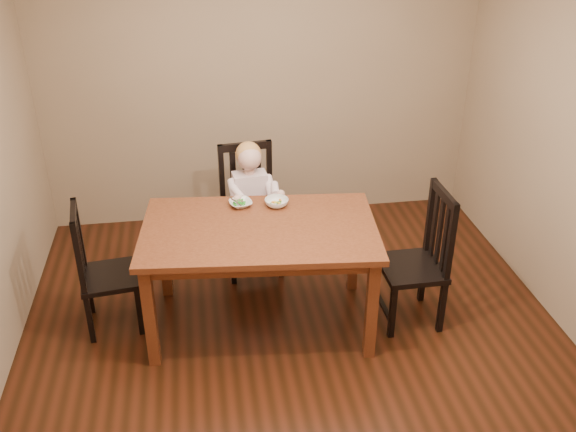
{
  "coord_description": "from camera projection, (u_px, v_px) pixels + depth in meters",
  "views": [
    {
      "loc": [
        -0.62,
        -3.68,
        3.04
      ],
      "look_at": [
        -0.01,
        0.25,
        0.89
      ],
      "focal_mm": 40.0,
      "sensor_mm": 36.0,
      "label": 1
    }
  ],
  "objects": [
    {
      "name": "bowl_veg",
      "position": [
        277.0,
        203.0,
        4.77
      ],
      "size": [
        0.19,
        0.19,
        0.06
      ],
      "primitive_type": "imported",
      "rotation": [
        0.0,
        0.0,
        -0.09
      ],
      "color": "silver",
      "rests_on": "dining_table"
    },
    {
      "name": "chair_child",
      "position": [
        250.0,
        212.0,
        5.36
      ],
      "size": [
        0.51,
        0.49,
        1.08
      ],
      "rotation": [
        0.0,
        0.0,
        3.24
      ],
      "color": "black",
      "rests_on": "room"
    },
    {
      "name": "toddler",
      "position": [
        251.0,
        197.0,
        5.24
      ],
      "size": [
        0.41,
        0.49,
        0.62
      ],
      "primitive_type": null,
      "rotation": [
        0.0,
        0.0,
        3.24
      ],
      "color": "white",
      "rests_on": "chair_child"
    },
    {
      "name": "chair_right",
      "position": [
        419.0,
        260.0,
        4.7
      ],
      "size": [
        0.45,
        0.47,
        1.07
      ],
      "rotation": [
        0.0,
        0.0,
        1.59
      ],
      "color": "black",
      "rests_on": "room"
    },
    {
      "name": "fork",
      "position": [
        235.0,
        202.0,
        4.74
      ],
      "size": [
        0.1,
        0.1,
        0.05
      ],
      "rotation": [
        0.0,
        0.0,
        0.75
      ],
      "color": "silver",
      "rests_on": "bowl_peas"
    },
    {
      "name": "bowl_peas",
      "position": [
        241.0,
        204.0,
        4.77
      ],
      "size": [
        0.2,
        0.2,
        0.04
      ],
      "primitive_type": "imported",
      "rotation": [
        0.0,
        0.0,
        0.22
      ],
      "color": "silver",
      "rests_on": "dining_table"
    },
    {
      "name": "dining_table",
      "position": [
        260.0,
        239.0,
        4.54
      ],
      "size": [
        1.74,
        1.15,
        0.83
      ],
      "rotation": [
        0.0,
        0.0,
        -0.1
      ],
      "color": "#4D2412",
      "rests_on": "room"
    },
    {
      "name": "room",
      "position": [
        296.0,
        170.0,
        4.08
      ],
      "size": [
        4.01,
        4.01,
        2.71
      ],
      "color": "#3D190D",
      "rests_on": "ground"
    },
    {
      "name": "chair_left",
      "position": [
        102.0,
        271.0,
        4.64
      ],
      "size": [
        0.46,
        0.47,
        0.99
      ],
      "rotation": [
        0.0,
        0.0,
        -1.45
      ],
      "color": "black",
      "rests_on": "room"
    }
  ]
}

